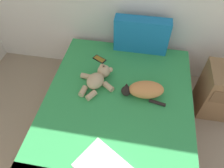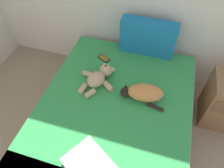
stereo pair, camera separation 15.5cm
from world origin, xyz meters
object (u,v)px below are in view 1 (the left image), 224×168
at_px(cat, 144,90).
at_px(teddy_bear, 98,78).
at_px(bed, 116,120).
at_px(nightstand, 221,91).
at_px(patterned_cushion, 141,35).
at_px(cell_phone, 99,59).

distance_m(cat, teddy_bear, 0.48).
height_order(bed, nightstand, nightstand).
bearing_deg(patterned_cushion, nightstand, -18.73).
height_order(cat, teddy_bear, cat).
distance_m(bed, cat, 0.44).
bearing_deg(cell_phone, teddy_bear, -79.78).
height_order(patterned_cushion, cell_phone, patterned_cushion).
distance_m(patterned_cushion, teddy_bear, 0.72).
bearing_deg(patterned_cushion, cell_phone, -149.35).
bearing_deg(teddy_bear, cat, -9.05).
relative_size(patterned_cushion, cat, 1.40).
xyz_separation_m(teddy_bear, nightstand, (1.34, 0.27, -0.26)).
relative_size(cat, teddy_bear, 0.97).
bearing_deg(nightstand, cell_phone, 177.22).
height_order(bed, patterned_cushion, patterned_cushion).
bearing_deg(bed, teddy_bear, 132.21).
xyz_separation_m(cat, nightstand, (0.86, 0.35, -0.26)).
bearing_deg(teddy_bear, cell_phone, 100.22).
xyz_separation_m(cat, teddy_bear, (-0.47, 0.08, -0.01)).
distance_m(bed, patterned_cushion, 0.99).
distance_m(teddy_bear, cell_phone, 0.35).
relative_size(patterned_cushion, cell_phone, 3.71).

